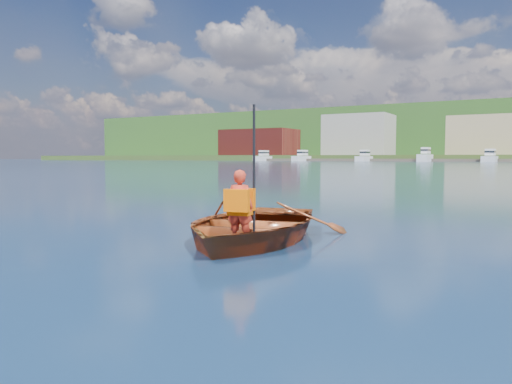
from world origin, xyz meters
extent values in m
plane|color=#133348|center=(0.00, 0.00, 0.00)|extent=(600.00, 600.00, 0.00)
imported|color=brown|center=(1.35, 0.90, 0.23)|extent=(3.27, 4.11, 0.76)
imported|color=red|center=(1.67, 0.04, 0.60)|extent=(0.41, 0.31, 1.01)
cube|color=#E55E02|center=(1.69, -0.08, 0.70)|extent=(0.35, 0.16, 0.30)
cube|color=#E55E02|center=(1.64, 0.16, 0.70)|extent=(0.35, 0.14, 0.30)
cube|color=#E55E02|center=(1.67, 0.04, 0.52)|extent=(0.34, 0.27, 0.05)
cylinder|color=black|center=(1.78, 0.22, 1.04)|extent=(0.04, 0.04, 1.88)
cube|color=maroon|center=(-90.00, 165.00, 7.00)|extent=(28.00, 16.00, 10.00)
cube|color=gray|center=(-50.00, 165.00, 9.00)|extent=(22.00, 16.00, 14.00)
cube|color=tan|center=(-5.00, 165.00, 8.00)|extent=(30.00, 16.00, 12.00)
cube|color=silver|center=(-76.43, 143.00, 0.72)|extent=(2.58, 9.20, 1.80)
cube|color=silver|center=(-76.43, 143.92, 2.70)|extent=(1.80, 4.14, 1.80)
cube|color=black|center=(-76.43, 143.92, 2.80)|extent=(1.86, 4.33, 0.50)
cube|color=silver|center=(-62.00, 143.00, 0.73)|extent=(2.74, 9.80, 1.83)
cube|color=silver|center=(-62.00, 143.98, 2.73)|extent=(1.92, 4.41, 1.80)
cube|color=black|center=(-62.00, 143.98, 2.83)|extent=(1.98, 4.61, 0.50)
cube|color=silver|center=(-41.15, 143.00, 0.70)|extent=(2.71, 9.68, 1.75)
cube|color=silver|center=(-41.15, 143.97, 2.65)|extent=(1.90, 4.35, 1.80)
cube|color=black|center=(-41.15, 143.97, 2.75)|extent=(1.95, 4.55, 0.50)
cube|color=silver|center=(-23.21, 143.00, 0.92)|extent=(2.79, 9.96, 2.31)
cube|color=silver|center=(-23.21, 144.00, 3.21)|extent=(1.95, 4.48, 1.80)
cube|color=black|center=(-23.21, 144.00, 3.31)|extent=(2.01, 4.68, 0.50)
cube|color=silver|center=(-6.31, 143.00, 0.70)|extent=(3.42, 12.20, 1.75)
cube|color=silver|center=(-6.31, 144.22, 2.65)|extent=(2.39, 5.49, 1.80)
cube|color=black|center=(-6.31, 144.22, 2.75)|extent=(2.46, 5.73, 0.50)
cylinder|color=#382314|center=(-60.02, 225.54, 11.17)|extent=(0.80, 0.80, 4.12)
sphere|color=#214E1C|center=(-60.02, 225.54, 16.66)|extent=(7.69, 7.69, 7.69)
cylinder|color=#382314|center=(-36.60, 205.25, 7.07)|extent=(0.80, 0.80, 4.05)
sphere|color=#214E1C|center=(-36.60, 205.25, 12.47)|extent=(7.55, 7.55, 7.55)
cylinder|color=#382314|center=(-154.87, 242.68, 14.33)|extent=(0.80, 0.80, 3.58)
sphere|color=#214E1C|center=(-154.87, 242.68, 19.10)|extent=(6.68, 6.68, 6.68)
cylinder|color=#382314|center=(-54.56, 198.20, 5.58)|extent=(0.80, 0.80, 3.88)
sphere|color=#214E1C|center=(-54.56, 198.20, 10.75)|extent=(7.24, 7.24, 7.24)
cylinder|color=#382314|center=(-65.37, 248.03, 15.02)|extent=(0.80, 0.80, 2.82)
sphere|color=#214E1C|center=(-65.37, 248.03, 18.78)|extent=(5.26, 5.26, 5.26)
cylinder|color=#382314|center=(-41.84, 262.45, 18.18)|extent=(0.80, 0.80, 3.38)
sphere|color=#214E1C|center=(-41.84, 262.45, 22.68)|extent=(6.30, 6.30, 6.30)
camera|label=1|loc=(5.14, -5.66, 1.27)|focal=35.00mm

